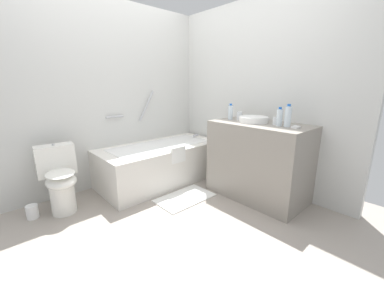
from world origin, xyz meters
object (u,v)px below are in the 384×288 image
(sink_faucet, at_px, (262,118))
(water_bottle_2, at_px, (279,117))
(bathtub, at_px, (161,161))
(bath_mat, at_px, (185,198))
(water_bottle_0, at_px, (230,112))
(toilet, at_px, (60,178))
(toilet_paper_roll, at_px, (32,212))
(sink_basin, at_px, (253,119))
(water_bottle_1, at_px, (288,116))
(soap_dish, at_px, (296,127))
(drinking_glass_0, at_px, (239,116))
(drinking_glass_1, at_px, (276,121))

(sink_faucet, relative_size, water_bottle_2, 0.76)
(bathtub, xyz_separation_m, sink_faucet, (0.76, -1.08, 0.65))
(bath_mat, bearing_deg, water_bottle_0, -9.30)
(bathtub, xyz_separation_m, water_bottle_0, (0.55, -0.75, 0.71))
(toilet, xyz_separation_m, water_bottle_2, (1.82, -1.44, 0.62))
(bathtub, distance_m, toilet_paper_roll, 1.57)
(water_bottle_0, relative_size, bath_mat, 0.29)
(toilet, height_order, sink_basin, sink_basin)
(bathtub, height_order, water_bottle_1, bathtub)
(water_bottle_2, height_order, soap_dish, water_bottle_2)
(water_bottle_0, bearing_deg, bath_mat, 170.70)
(soap_dish, height_order, bath_mat, soap_dish)
(sink_faucet, height_order, soap_dish, sink_faucet)
(water_bottle_2, relative_size, soap_dish, 2.22)
(drinking_glass_0, distance_m, soap_dish, 0.73)
(sink_basin, bearing_deg, bathtub, 117.75)
(sink_faucet, relative_size, water_bottle_1, 0.65)
(bath_mat, height_order, toilet_paper_roll, toilet_paper_roll)
(bathtub, relative_size, water_bottle_0, 8.56)
(water_bottle_0, xyz_separation_m, drinking_glass_1, (0.05, -0.59, -0.05))
(toilet, bearing_deg, sink_faucet, 66.93)
(sink_basin, height_order, sink_faucet, sink_basin)
(water_bottle_1, height_order, toilet_paper_roll, water_bottle_1)
(drinking_glass_1, distance_m, toilet_paper_roll, 2.72)
(bathtub, xyz_separation_m, sink_basin, (0.57, -1.08, 0.65))
(water_bottle_2, bearing_deg, toilet, 141.67)
(soap_dish, bearing_deg, water_bottle_1, 86.16)
(sink_basin, xyz_separation_m, toilet_paper_roll, (-2.12, 1.16, -0.86))
(soap_dish, height_order, toilet_paper_roll, soap_dish)
(water_bottle_0, bearing_deg, soap_dish, -88.94)
(soap_dish, bearing_deg, drinking_glass_0, 87.37)
(water_bottle_1, bearing_deg, water_bottle_0, 91.71)
(drinking_glass_1, bearing_deg, drinking_glass_0, 89.66)
(water_bottle_0, distance_m, water_bottle_2, 0.65)
(toilet, height_order, water_bottle_1, water_bottle_1)
(water_bottle_1, xyz_separation_m, toilet_paper_roll, (-2.12, 1.56, -0.94))
(sink_faucet, bearing_deg, drinking_glass_0, 125.80)
(sink_faucet, xyz_separation_m, toilet_paper_roll, (-2.31, 1.16, -0.86))
(drinking_glass_0, bearing_deg, toilet_paper_roll, 156.52)
(sink_basin, bearing_deg, water_bottle_2, -92.54)
(sink_faucet, xyz_separation_m, drinking_glass_1, (-0.16, -0.26, 0.01))
(water_bottle_1, distance_m, water_bottle_2, 0.09)
(toilet, distance_m, toilet_paper_roll, 0.41)
(water_bottle_2, xyz_separation_m, toilet_paper_roll, (-2.10, 1.48, -0.92))
(toilet, xyz_separation_m, soap_dish, (1.83, -1.62, 0.54))
(bathtub, distance_m, drinking_glass_1, 1.61)
(water_bottle_2, relative_size, toilet_paper_roll, 1.43)
(drinking_glass_1, bearing_deg, toilet, 143.56)
(water_bottle_2, distance_m, drinking_glass_0, 0.55)
(water_bottle_1, bearing_deg, toilet_paper_roll, 143.60)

